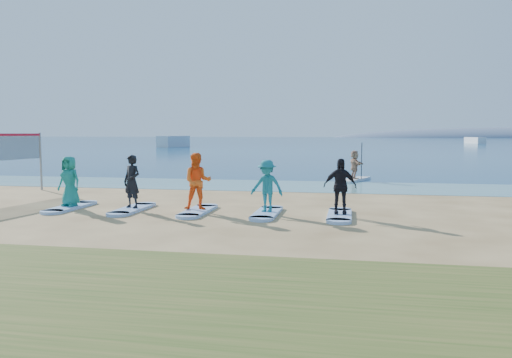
% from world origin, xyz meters
% --- Properties ---
extents(ground, '(600.00, 600.00, 0.00)m').
position_xyz_m(ground, '(0.00, 0.00, 0.00)').
color(ground, tan).
rests_on(ground, ground).
extents(shallow_water, '(600.00, 600.00, 0.00)m').
position_xyz_m(shallow_water, '(0.00, 10.50, 0.01)').
color(shallow_water, teal).
rests_on(shallow_water, ground).
extents(ocean, '(600.00, 600.00, 0.00)m').
position_xyz_m(ocean, '(0.00, 160.00, 0.01)').
color(ocean, navy).
rests_on(ocean, ground).
extents(island_ridge, '(220.00, 56.00, 18.00)m').
position_xyz_m(island_ridge, '(95.00, 300.00, 0.00)').
color(island_ridge, slate).
rests_on(island_ridge, ground).
extents(paddleboard, '(1.76, 3.05, 0.12)m').
position_xyz_m(paddleboard, '(3.35, 13.64, 0.06)').
color(paddleboard, silver).
rests_on(paddleboard, ground).
extents(paddleboarder, '(0.93, 1.43, 1.48)m').
position_xyz_m(paddleboarder, '(3.35, 13.64, 0.86)').
color(paddleboarder, tan).
rests_on(paddleboarder, paddleboard).
extents(boat_offshore_a, '(3.98, 7.83, 1.99)m').
position_xyz_m(boat_offshore_a, '(-28.45, 73.30, 0.00)').
color(boat_offshore_a, silver).
rests_on(boat_offshore_a, ground).
extents(boat_offshore_b, '(3.78, 6.70, 1.51)m').
position_xyz_m(boat_offshore_b, '(32.51, 115.36, 0.00)').
color(boat_offshore_b, silver).
rests_on(boat_offshore_b, ground).
extents(surfboard_0, '(0.70, 2.20, 0.09)m').
position_xyz_m(surfboard_0, '(-5.95, 2.13, 0.04)').
color(surfboard_0, '#9DC2F4').
rests_on(surfboard_0, ground).
extents(student_0, '(0.87, 0.64, 1.64)m').
position_xyz_m(student_0, '(-5.95, 2.13, 0.91)').
color(student_0, '#1A806F').
rests_on(student_0, surfboard_0).
extents(surfboard_1, '(0.70, 2.20, 0.09)m').
position_xyz_m(surfboard_1, '(-3.75, 2.13, 0.04)').
color(surfboard_1, '#9DC2F4').
rests_on(surfboard_1, ground).
extents(student_1, '(0.72, 0.59, 1.70)m').
position_xyz_m(student_1, '(-3.75, 2.13, 0.94)').
color(student_1, black).
rests_on(student_1, surfboard_1).
extents(surfboard_2, '(0.70, 2.20, 0.09)m').
position_xyz_m(surfboard_2, '(-1.55, 2.13, 0.04)').
color(surfboard_2, '#9DC2F4').
rests_on(surfboard_2, ground).
extents(student_2, '(1.01, 0.88, 1.78)m').
position_xyz_m(student_2, '(-1.55, 2.13, 0.98)').
color(student_2, orange).
rests_on(student_2, surfboard_2).
extents(surfboard_3, '(0.70, 2.20, 0.09)m').
position_xyz_m(surfboard_3, '(0.65, 2.13, 0.04)').
color(surfboard_3, '#9DC2F4').
rests_on(surfboard_3, ground).
extents(student_3, '(1.13, 0.79, 1.59)m').
position_xyz_m(student_3, '(0.65, 2.13, 0.88)').
color(student_3, '#1A7581').
rests_on(student_3, surfboard_3).
extents(surfboard_4, '(0.70, 2.20, 0.09)m').
position_xyz_m(surfboard_4, '(2.84, 2.13, 0.04)').
color(surfboard_4, '#9DC2F4').
rests_on(surfboard_4, ground).
extents(student_4, '(0.99, 0.47, 1.65)m').
position_xyz_m(student_4, '(2.84, 2.13, 0.91)').
color(student_4, black).
rests_on(student_4, surfboard_4).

